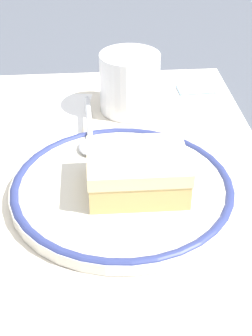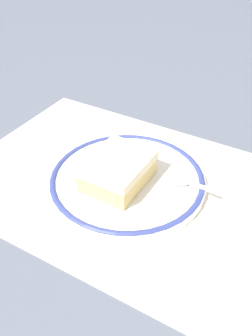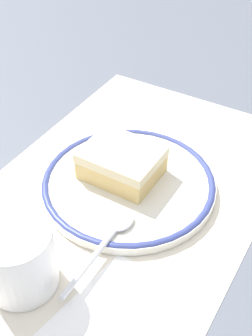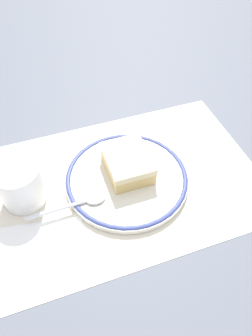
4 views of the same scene
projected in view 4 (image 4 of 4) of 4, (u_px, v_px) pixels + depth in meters
The scene contains 7 objects.
ground_plane at pixel (112, 185), 0.58m from camera, with size 2.40×2.40×0.00m, color #4C515B.
placemat at pixel (112, 185), 0.58m from camera, with size 0.54×0.33×0.00m, color beige.
plate at pixel (126, 177), 0.58m from camera, with size 0.22×0.22×0.01m.
cake_slice at pixel (128, 163), 0.57m from camera, with size 0.08×0.10×0.04m.
spoon at pixel (81, 202), 0.53m from camera, with size 0.13×0.03×0.01m.
cup at pixel (22, 187), 0.53m from camera, with size 0.08×0.08×0.07m.
napkin at pixel (42, 254), 0.49m from camera, with size 0.12×0.13×0.00m, color white.
Camera 4 is at (0.09, 0.34, 0.46)m, focal length 34.04 mm.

